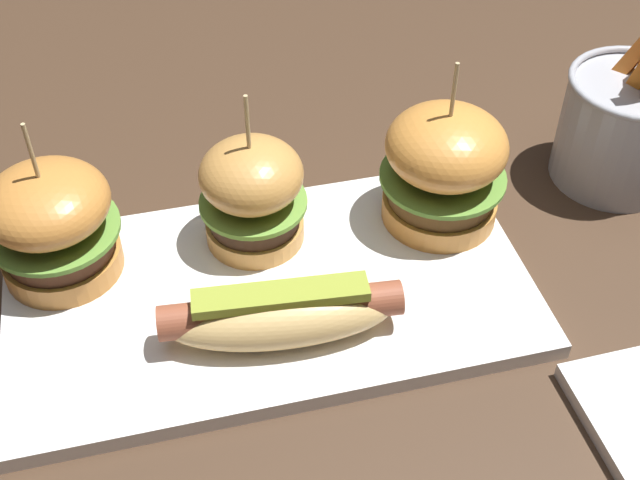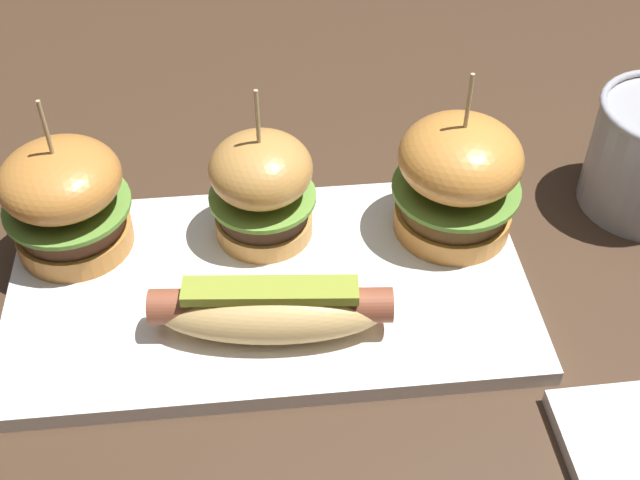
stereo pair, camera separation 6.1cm
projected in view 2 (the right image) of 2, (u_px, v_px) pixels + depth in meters
ground_plane at (269, 294)px, 0.64m from camera, size 3.00×3.00×0.00m
platter_main at (269, 288)px, 0.64m from camera, size 0.39×0.21×0.01m
hot_dog at (277, 308)px, 0.58m from camera, size 0.17×0.07×0.04m
slider_left at (65, 199)px, 0.63m from camera, size 0.10×0.10×0.14m
slider_center at (265, 187)px, 0.64m from camera, size 0.08×0.08×0.13m
slider_right at (458, 178)px, 0.64m from camera, size 0.10×0.10×0.14m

